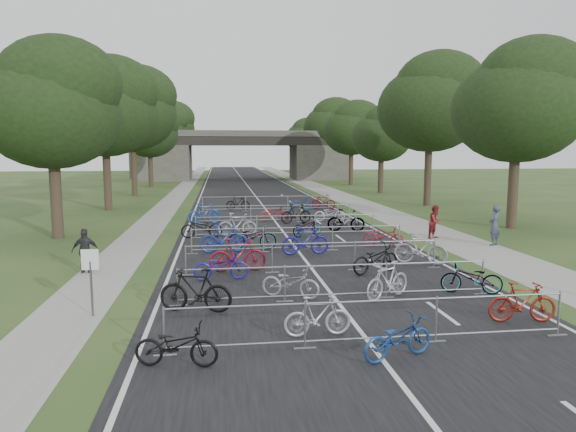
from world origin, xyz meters
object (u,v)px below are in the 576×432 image
(park_sign, at_px, (91,270))
(bike_1, at_px, (318,317))
(bike_0, at_px, (176,346))
(overpass_bridge, at_px, (242,155))
(pedestrian_c, at_px, (85,251))
(bike_2, at_px, (398,338))
(pedestrian_b, at_px, (435,222))
(pedestrian_a, at_px, (494,225))

(park_sign, distance_m, bike_1, 6.18)
(park_sign, height_order, bike_0, park_sign)
(overpass_bridge, height_order, park_sign, overpass_bridge)
(bike_0, xyz_separation_m, pedestrian_c, (-3.90, 8.65, 0.35))
(bike_2, relative_size, pedestrian_b, 1.05)
(overpass_bridge, height_order, pedestrian_b, overpass_bridge)
(bike_0, distance_m, bike_1, 3.44)
(bike_2, height_order, pedestrian_c, pedestrian_c)
(bike_2, height_order, pedestrian_a, pedestrian_a)
(pedestrian_b, bearing_deg, overpass_bridge, 64.68)
(pedestrian_a, bearing_deg, overpass_bridge, -115.95)
(bike_0, relative_size, pedestrian_c, 1.07)
(bike_1, distance_m, pedestrian_a, 14.65)
(bike_0, distance_m, pedestrian_c, 9.50)
(bike_2, distance_m, pedestrian_a, 14.86)
(park_sign, relative_size, pedestrian_c, 1.13)
(pedestrian_a, bearing_deg, bike_0, 5.28)
(park_sign, distance_m, pedestrian_a, 17.94)
(park_sign, relative_size, bike_1, 1.11)
(pedestrian_b, distance_m, pedestrian_c, 16.35)
(bike_1, height_order, pedestrian_a, pedestrian_a)
(bike_2, bearing_deg, overpass_bridge, -19.76)
(overpass_bridge, xyz_separation_m, pedestrian_c, (-8.20, -56.93, -2.73))
(park_sign, bearing_deg, pedestrian_c, 105.45)
(bike_0, relative_size, pedestrian_a, 0.92)
(pedestrian_c, bearing_deg, bike_0, 112.53)
(park_sign, height_order, pedestrian_a, pedestrian_a)
(bike_0, bearing_deg, pedestrian_c, 35.09)
(bike_0, height_order, bike_2, bike_2)
(bike_0, bearing_deg, bike_1, -56.93)
(overpass_bridge, bearing_deg, pedestrian_b, -81.97)
(park_sign, xyz_separation_m, pedestrian_a, (16.00, 8.11, -0.32))
(overpass_bridge, xyz_separation_m, bike_0, (-4.30, -65.59, -3.08))
(bike_1, bearing_deg, bike_2, -138.96)
(pedestrian_b, bearing_deg, bike_0, -163.21)
(overpass_bridge, bearing_deg, pedestrian_c, -98.20)
(bike_2, relative_size, pedestrian_c, 1.08)
(bike_2, xyz_separation_m, pedestrian_a, (8.87, 11.91, 0.49))
(park_sign, xyz_separation_m, pedestrian_c, (-1.40, 5.07, -0.46))
(overpass_bridge, height_order, bike_1, overpass_bridge)
(bike_1, height_order, pedestrian_b, pedestrian_b)
(pedestrian_b, height_order, pedestrian_c, pedestrian_b)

